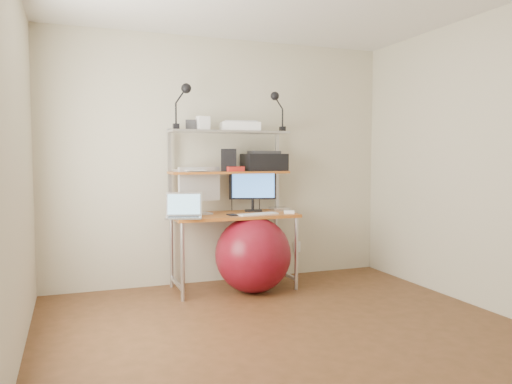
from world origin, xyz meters
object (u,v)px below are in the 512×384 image
monitor_silver (199,187)px  exercise_ball (253,255)px  laptop (184,212)px  monitor_black (253,188)px  printer (264,162)px

monitor_silver → exercise_ball: size_ratio=0.68×
laptop → exercise_ball: bearing=11.5°
monitor_black → exercise_ball: size_ratio=0.66×
exercise_ball → monitor_silver: bearing=148.5°
monitor_black → laptop: monitor_black is taller
monitor_black → exercise_ball: monitor_black is taller
laptop → monitor_silver: bearing=63.8°
monitor_black → laptop: size_ratio=1.26×
monitor_black → exercise_ball: bearing=-91.7°
laptop → printer: bearing=34.2°
monitor_silver → printer: bearing=-9.5°
monitor_black → printer: bearing=18.8°
printer → monitor_silver: bearing=-174.0°
monitor_silver → monitor_black: 0.58m
monitor_silver → printer: size_ratio=1.15×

